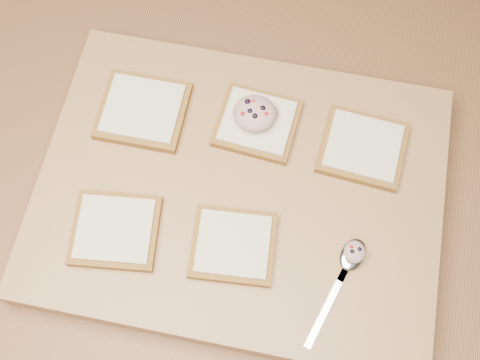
% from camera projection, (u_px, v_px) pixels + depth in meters
% --- Properties ---
extents(ground, '(4.00, 4.00, 0.00)m').
position_uv_depth(ground, '(242.00, 290.00, 1.73)').
color(ground, '#515459').
rests_on(ground, ground).
extents(island_counter, '(2.00, 0.80, 0.90)m').
position_uv_depth(island_counter, '(242.00, 246.00, 1.31)').
color(island_counter, slate).
rests_on(island_counter, ground).
extents(cutting_board, '(0.56, 0.43, 0.04)m').
position_uv_depth(cutting_board, '(240.00, 193.00, 0.85)').
color(cutting_board, '#B57D4D').
rests_on(cutting_board, island_counter).
extents(bread_far_left, '(0.12, 0.11, 0.02)m').
position_uv_depth(bread_far_left, '(143.00, 110.00, 0.87)').
color(bread_far_left, brown).
rests_on(bread_far_left, cutting_board).
extents(bread_far_center, '(0.12, 0.11, 0.02)m').
position_uv_depth(bread_far_center, '(257.00, 123.00, 0.86)').
color(bread_far_center, brown).
rests_on(bread_far_center, cutting_board).
extents(bread_far_right, '(0.12, 0.11, 0.02)m').
position_uv_depth(bread_far_right, '(363.00, 148.00, 0.85)').
color(bread_far_right, brown).
rests_on(bread_far_right, cutting_board).
extents(bread_near_left, '(0.12, 0.12, 0.02)m').
position_uv_depth(bread_near_left, '(115.00, 230.00, 0.80)').
color(bread_near_left, brown).
rests_on(bread_near_left, cutting_board).
extents(bread_near_center, '(0.12, 0.11, 0.02)m').
position_uv_depth(bread_near_center, '(233.00, 245.00, 0.79)').
color(bread_near_center, brown).
rests_on(bread_near_center, cutting_board).
extents(tuna_salad_dollop, '(0.06, 0.06, 0.03)m').
position_uv_depth(tuna_salad_dollop, '(255.00, 113.00, 0.84)').
color(tuna_salad_dollop, tan).
rests_on(tuna_salad_dollop, bread_far_center).
extents(spoon, '(0.07, 0.16, 0.01)m').
position_uv_depth(spoon, '(349.00, 262.00, 0.79)').
color(spoon, silver).
rests_on(spoon, cutting_board).
extents(spoon_salad, '(0.03, 0.03, 0.02)m').
position_uv_depth(spoon_salad, '(355.00, 252.00, 0.78)').
color(spoon_salad, tan).
rests_on(spoon_salad, spoon).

